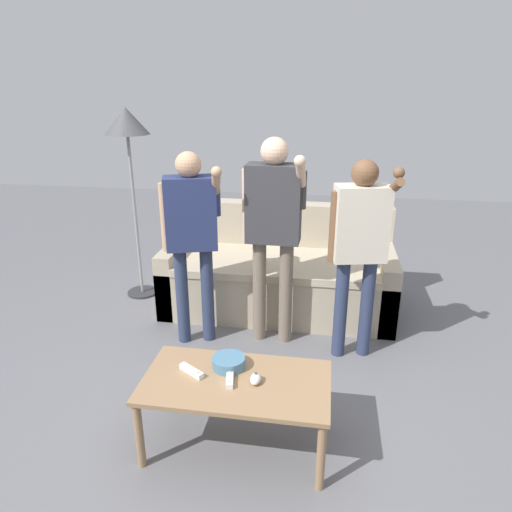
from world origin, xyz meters
TOP-DOWN VIEW (x-y plane):
  - ground_plane at (0.00, 0.00)m, footprint 12.00×12.00m
  - couch at (0.06, 1.63)m, footprint 1.94×0.90m
  - coffee_table at (0.02, -0.11)m, footprint 0.99×0.53m
  - snack_bowl at (-0.04, -0.00)m, footprint 0.18×0.18m
  - game_remote_nunchuk at (0.13, -0.12)m, footprint 0.06×0.09m
  - floor_lamp at (-1.25, 1.66)m, footprint 0.38×0.38m
  - player_left at (-0.50, 0.93)m, footprint 0.47×0.30m
  - player_center at (0.07, 1.03)m, footprint 0.45×0.34m
  - player_right at (0.67, 0.91)m, footprint 0.45×0.27m
  - game_remote_wand_near at (-0.22, -0.09)m, footprint 0.16×0.12m
  - game_remote_wand_far at (-0.01, -0.12)m, footprint 0.06×0.16m

SIDE VIEW (x-z plane):
  - ground_plane at x=0.00m, z-range 0.00..0.00m
  - couch at x=0.06m, z-range -0.13..0.73m
  - coffee_table at x=0.02m, z-range 0.16..0.57m
  - game_remote_wand_near at x=-0.22m, z-range 0.42..0.45m
  - game_remote_wand_far at x=-0.01m, z-range 0.42..0.45m
  - game_remote_nunchuk at x=0.13m, z-range 0.41..0.47m
  - snack_bowl at x=-0.04m, z-range 0.42..0.48m
  - player_right at x=0.67m, z-range 0.18..1.61m
  - player_left at x=-0.50m, z-range 0.19..1.64m
  - player_center at x=0.07m, z-range 0.20..1.74m
  - floor_lamp at x=-1.25m, z-range 0.64..2.33m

